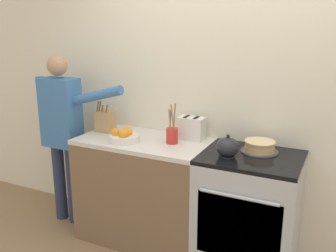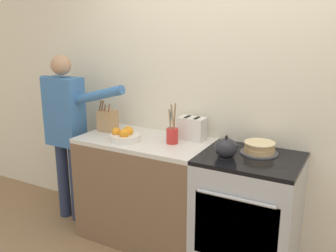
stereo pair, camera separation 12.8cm
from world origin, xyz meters
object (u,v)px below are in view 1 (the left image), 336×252
at_px(utensil_crock, 172,134).
at_px(person_baker, 63,126).
at_px(layer_cake, 260,147).
at_px(tea_kettle, 228,147).
at_px(fruit_bowl, 124,136).
at_px(knife_block, 105,121).
at_px(toaster, 191,128).
at_px(stove_range, 248,212).

height_order(utensil_crock, person_baker, person_baker).
relative_size(layer_cake, tea_kettle, 1.36).
bearing_deg(fruit_bowl, person_baker, 175.13).
height_order(layer_cake, knife_block, knife_block).
bearing_deg(toaster, tea_kettle, -34.79).
relative_size(knife_block, utensil_crock, 0.84).
height_order(tea_kettle, knife_block, knife_block).
relative_size(layer_cake, utensil_crock, 0.84).
height_order(tea_kettle, fruit_bowl, tea_kettle).
xyz_separation_m(layer_cake, fruit_bowl, (-1.04, -0.22, 0.00)).
bearing_deg(tea_kettle, utensil_crock, 167.84).
relative_size(knife_block, toaster, 1.19).
xyz_separation_m(knife_block, utensil_crock, (0.68, -0.05, -0.02)).
bearing_deg(fruit_bowl, toaster, 32.74).
distance_m(stove_range, utensil_crock, 0.83).
relative_size(tea_kettle, toaster, 0.88).
bearing_deg(knife_block, person_baker, -162.98).
bearing_deg(stove_range, layer_cake, 73.41).
distance_m(fruit_bowl, toaster, 0.55).
xyz_separation_m(utensil_crock, fruit_bowl, (-0.37, -0.13, -0.03)).
bearing_deg(stove_range, utensil_crock, 178.88).
xyz_separation_m(tea_kettle, fruit_bowl, (-0.86, -0.02, -0.03)).
relative_size(stove_range, fruit_bowl, 3.70).
height_order(stove_range, knife_block, knife_block).
relative_size(toaster, person_baker, 0.15).
xyz_separation_m(stove_range, fruit_bowl, (-1.01, -0.11, 0.50)).
xyz_separation_m(utensil_crock, toaster, (0.09, 0.17, 0.02)).
height_order(knife_block, utensil_crock, utensil_crock).
bearing_deg(person_baker, fruit_bowl, -10.75).
distance_m(stove_range, toaster, 0.80).
distance_m(knife_block, toaster, 0.78).
bearing_deg(tea_kettle, fruit_bowl, -178.74).
bearing_deg(utensil_crock, toaster, 61.43).
bearing_deg(tea_kettle, layer_cake, 47.17).
distance_m(layer_cake, person_baker, 1.75).
xyz_separation_m(layer_cake, person_baker, (-1.74, -0.16, -0.01)).
distance_m(stove_range, tea_kettle, 0.55).
bearing_deg(toaster, knife_block, -171.26).
bearing_deg(layer_cake, tea_kettle, -132.83).
bearing_deg(fruit_bowl, knife_block, 150.27).
bearing_deg(toaster, layer_cake, -7.61).
relative_size(layer_cake, fruit_bowl, 1.13).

